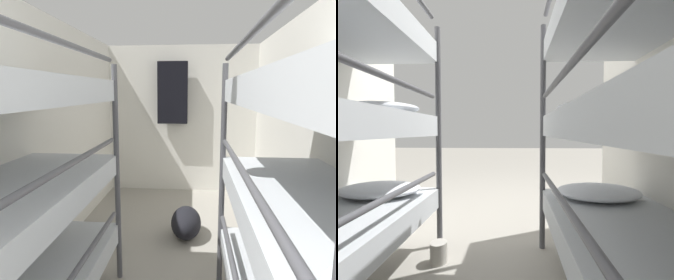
% 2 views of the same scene
% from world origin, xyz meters
% --- Properties ---
extents(ground_plane, '(20.00, 20.00, 0.00)m').
position_xyz_m(ground_plane, '(0.00, 0.00, 0.00)').
color(ground_plane, gray).
extents(bunk_stack_left_near, '(0.72, 1.90, 1.77)m').
position_xyz_m(bunk_stack_left_near, '(-0.76, 1.44, 0.98)').
color(bunk_stack_left_near, '#4C4C51').
rests_on(bunk_stack_left_near, ground_plane).
extents(tin_can, '(0.12, 0.12, 0.14)m').
position_xyz_m(tin_can, '(0.34, 0.80, 0.07)').
color(tin_can, '#B7B2A8').
rests_on(tin_can, ground_plane).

